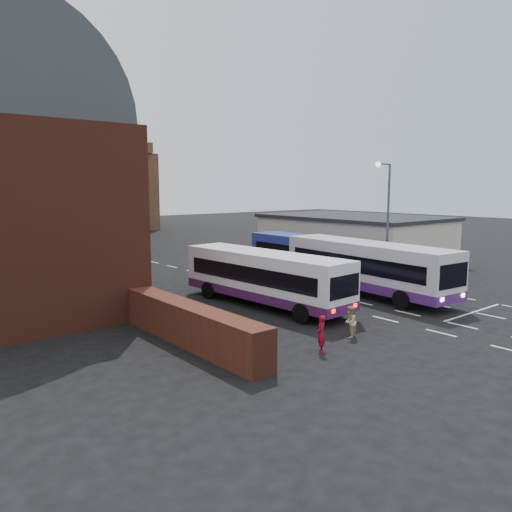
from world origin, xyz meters
TOP-DOWN VIEW (x-y plane):
  - ground at (0.00, 0.00)m, footprint 180.00×180.00m
  - forecourt_wall at (-10.20, 2.00)m, footprint 1.20×10.00m
  - cream_building at (15.00, 14.00)m, footprint 10.40×16.40m
  - brick_terrace at (-6.00, 46.00)m, footprint 22.00×10.00m
  - castle_keep at (6.00, 66.00)m, footprint 22.00×22.00m
  - bus_white_outbound at (-2.94, 5.61)m, footprint 3.46×11.69m
  - bus_white_inbound at (4.10, 3.73)m, footprint 3.81×12.58m
  - bus_blue at (6.00, 10.73)m, footprint 2.95×11.33m
  - bus_red_double at (-0.86, 35.32)m, footprint 3.43×12.51m
  - street_lamp at (8.30, 5.48)m, footprint 1.76×0.38m
  - pedestrian_red at (-6.48, -2.26)m, footprint 0.68×0.67m
  - pedestrian_beige at (-3.93, -1.70)m, footprint 0.87×0.77m

SIDE VIEW (x-z plane):
  - ground at x=0.00m, z-range 0.00..0.00m
  - pedestrian_beige at x=-3.93m, z-range 0.00..1.51m
  - pedestrian_red at x=-6.48m, z-range 0.00..1.59m
  - forecourt_wall at x=-10.20m, z-range 0.00..1.80m
  - bus_blue at x=6.00m, z-range 0.28..3.36m
  - bus_white_outbound at x=-2.94m, z-range 0.29..3.44m
  - bus_white_inbound at x=4.10m, z-range 0.31..3.69m
  - cream_building at x=15.00m, z-range 0.03..4.28m
  - bus_red_double at x=-0.86m, z-range 0.16..5.13m
  - street_lamp at x=8.30m, z-range 0.89..9.53m
  - brick_terrace at x=-6.00m, z-range 0.00..11.00m
  - castle_keep at x=6.00m, z-range 0.00..12.00m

